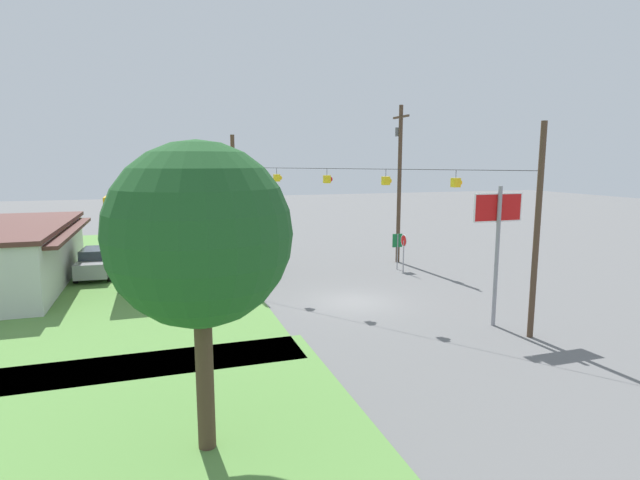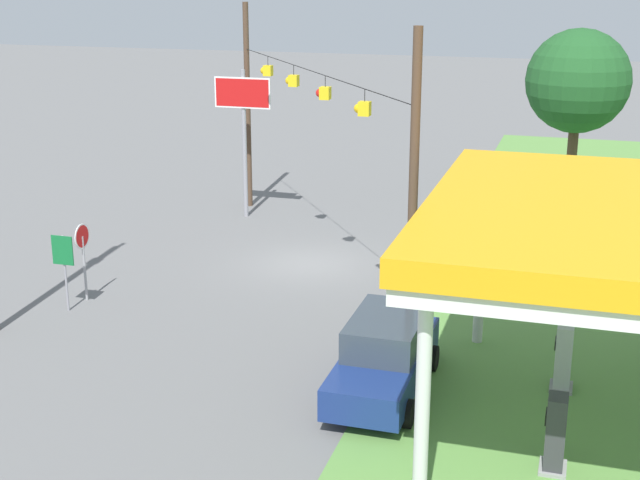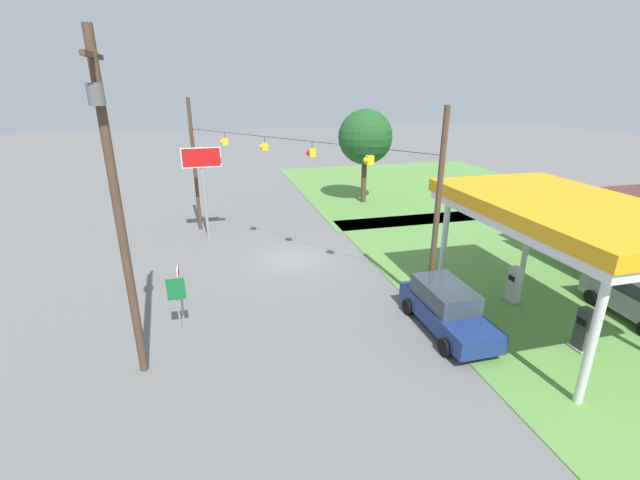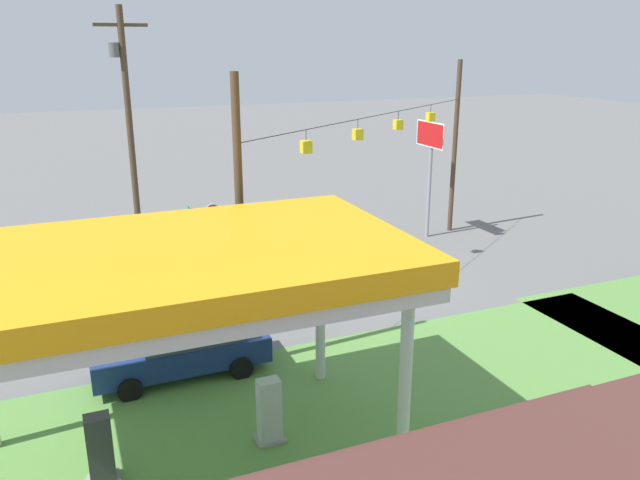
% 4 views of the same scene
% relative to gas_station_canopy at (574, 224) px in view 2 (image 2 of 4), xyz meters
% --- Properties ---
extents(ground_plane, '(160.00, 160.00, 0.00)m').
position_rel_gas_station_canopy_xyz_m(ground_plane, '(-9.54, -8.97, -4.82)').
color(ground_plane, slate).
extents(gas_station_canopy, '(10.01, 6.15, 5.33)m').
position_rel_gas_station_canopy_xyz_m(gas_station_canopy, '(0.00, 0.00, 0.00)').
color(gas_station_canopy, silver).
rests_on(gas_station_canopy, ground).
extents(fuel_pump_near, '(0.71, 0.56, 1.72)m').
position_rel_gas_station_canopy_xyz_m(fuel_pump_near, '(-1.96, -0.00, -4.00)').
color(fuel_pump_near, gray).
rests_on(fuel_pump_near, ground).
extents(fuel_pump_far, '(0.71, 0.56, 1.72)m').
position_rel_gas_station_canopy_xyz_m(fuel_pump_far, '(1.96, -0.00, -4.00)').
color(fuel_pump_far, gray).
rests_on(fuel_pump_far, ground).
extents(car_at_pumps_front, '(5.10, 2.13, 1.88)m').
position_rel_gas_station_canopy_xyz_m(car_at_pumps_front, '(-0.69, -4.20, -3.86)').
color(car_at_pumps_front, navy).
rests_on(car_at_pumps_front, ground).
extents(stop_sign_roadside, '(0.80, 0.08, 2.50)m').
position_rel_gas_station_canopy_xyz_m(stop_sign_roadside, '(-4.09, -14.62, -3.00)').
color(stop_sign_roadside, '#99999E').
rests_on(stop_sign_roadside, ground).
extents(stop_sign_overhead, '(0.22, 2.41, 6.14)m').
position_rel_gas_station_canopy_xyz_m(stop_sign_overhead, '(-14.80, -13.46, -0.36)').
color(stop_sign_overhead, gray).
rests_on(stop_sign_overhead, ground).
extents(route_sign, '(0.10, 0.70, 2.40)m').
position_rel_gas_station_canopy_xyz_m(route_sign, '(-3.08, -14.67, -3.11)').
color(route_sign, gray).
rests_on(route_sign, ground).
extents(signal_span_gantry, '(14.35, 10.24, 8.73)m').
position_rel_gas_station_canopy_xyz_m(signal_span_gantry, '(-9.54, -8.98, -0.06)').
color(signal_span_gantry, '#4C3828').
rests_on(signal_span_gantry, ground).
extents(tree_west_verge, '(4.43, 4.43, 7.69)m').
position_rel_gas_station_canopy_xyz_m(tree_west_verge, '(-20.70, -0.50, 0.63)').
color(tree_west_verge, '#4C3828').
rests_on(tree_west_verge, ground).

